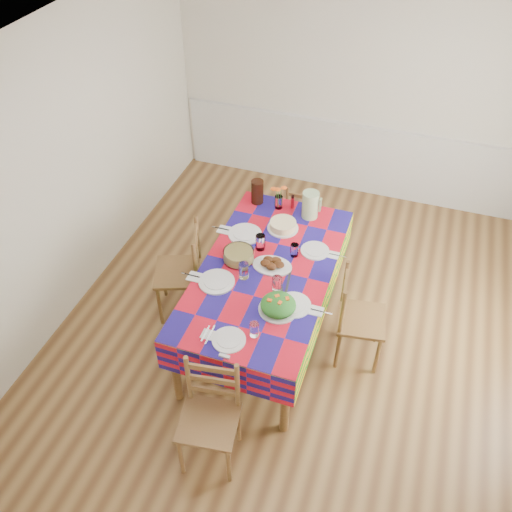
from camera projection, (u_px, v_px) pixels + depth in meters
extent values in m
cube|color=brown|center=(301.00, 330.00, 5.28)|extent=(4.50, 5.00, 0.04)
cube|color=white|center=(325.00, 50.00, 3.45)|extent=(4.50, 5.00, 0.04)
cube|color=beige|center=(367.00, 89.00, 6.14)|extent=(4.50, 0.04, 2.70)
cube|color=beige|center=(68.00, 169.00, 4.91)|extent=(0.04, 5.00, 2.70)
cube|color=silver|center=(361.00, 127.00, 6.41)|extent=(4.41, 0.06, 0.04)
cube|color=silver|center=(356.00, 159.00, 6.72)|extent=(4.41, 0.03, 0.90)
cylinder|color=brown|center=(175.00, 370.00, 4.44)|extent=(0.08, 0.08, 0.77)
cylinder|color=brown|center=(285.00, 402.00, 4.22)|extent=(0.08, 0.08, 0.77)
cylinder|color=brown|center=(252.00, 230.00, 5.79)|extent=(0.08, 0.08, 0.77)
cylinder|color=brown|center=(339.00, 249.00, 5.56)|extent=(0.08, 0.08, 0.77)
cube|color=brown|center=(266.00, 271.00, 4.73)|extent=(1.07, 2.04, 0.04)
cube|color=red|center=(267.00, 269.00, 4.72)|extent=(1.12, 2.09, 0.01)
cube|color=red|center=(208.00, 269.00, 4.96)|extent=(0.01, 2.09, 0.32)
cube|color=red|center=(327.00, 297.00, 4.69)|extent=(0.01, 2.09, 0.32)
cube|color=red|center=(224.00, 374.00, 4.09)|extent=(1.12, 0.01, 0.32)
cube|color=red|center=(298.00, 215.00, 5.56)|extent=(1.12, 0.01, 0.32)
cylinder|color=silver|center=(229.00, 340.00, 4.12)|extent=(0.26, 0.26, 0.01)
cylinder|color=silver|center=(229.00, 339.00, 4.11)|extent=(0.18, 0.18, 0.01)
cylinder|color=white|center=(254.00, 329.00, 4.12)|extent=(0.07, 0.07, 0.13)
cube|color=silver|center=(208.00, 334.00, 4.16)|extent=(0.10, 0.10, 0.01)
cube|color=silver|center=(205.00, 333.00, 4.16)|extent=(0.01, 0.16, 0.00)
cube|color=silver|center=(210.00, 335.00, 4.15)|extent=(0.01, 0.19, 0.00)
cylinder|color=silver|center=(217.00, 282.00, 4.58)|extent=(0.31, 0.31, 0.02)
cylinder|color=silver|center=(217.00, 281.00, 4.58)|extent=(0.22, 0.22, 0.01)
cylinder|color=white|center=(244.00, 271.00, 4.59)|extent=(0.09, 0.09, 0.15)
cube|color=silver|center=(194.00, 277.00, 4.64)|extent=(0.11, 0.11, 0.01)
cube|color=silver|center=(192.00, 276.00, 4.64)|extent=(0.19, 0.01, 0.00)
cube|color=silver|center=(197.00, 277.00, 4.63)|extent=(0.23, 0.01, 0.00)
cylinder|color=silver|center=(245.00, 234.00, 5.05)|extent=(0.32, 0.32, 0.02)
cylinder|color=silver|center=(245.00, 233.00, 5.05)|extent=(0.22, 0.22, 0.01)
cylinder|color=white|center=(260.00, 242.00, 4.86)|extent=(0.09, 0.09, 0.15)
cube|color=silver|center=(224.00, 230.00, 5.11)|extent=(0.12, 0.12, 0.01)
cube|color=silver|center=(222.00, 229.00, 5.11)|extent=(0.20, 0.01, 0.00)
cube|color=silver|center=(226.00, 230.00, 5.10)|extent=(0.23, 0.01, 0.00)
cylinder|color=silver|center=(293.00, 305.00, 4.39)|extent=(0.29, 0.29, 0.01)
cylinder|color=silver|center=(294.00, 304.00, 4.38)|extent=(0.20, 0.20, 0.01)
cylinder|color=white|center=(277.00, 284.00, 4.48)|extent=(0.08, 0.08, 0.14)
cube|color=silver|center=(317.00, 311.00, 4.34)|extent=(0.11, 0.11, 0.01)
cube|color=silver|center=(314.00, 310.00, 4.34)|extent=(0.18, 0.01, 0.00)
cube|color=silver|center=(319.00, 311.00, 4.33)|extent=(0.21, 0.01, 0.00)
cylinder|color=silver|center=(315.00, 251.00, 4.88)|extent=(0.26, 0.26, 0.01)
cylinder|color=silver|center=(315.00, 250.00, 4.87)|extent=(0.18, 0.18, 0.01)
cylinder|color=white|center=(294.00, 250.00, 4.80)|extent=(0.07, 0.07, 0.12)
cube|color=silver|center=(334.00, 255.00, 4.84)|extent=(0.10, 0.10, 0.01)
cube|color=silver|center=(332.00, 254.00, 4.84)|extent=(0.16, 0.01, 0.00)
cube|color=silver|center=(336.00, 255.00, 4.83)|extent=(0.19, 0.01, 0.00)
ellipsoid|color=silver|center=(272.00, 266.00, 4.73)|extent=(0.35, 0.25, 0.02)
ellipsoid|color=black|center=(279.00, 265.00, 4.69)|extent=(0.09, 0.08, 0.05)
ellipsoid|color=black|center=(276.00, 260.00, 4.73)|extent=(0.09, 0.08, 0.05)
ellipsoid|color=black|center=(268.00, 260.00, 4.74)|extent=(0.09, 0.08, 0.05)
ellipsoid|color=black|center=(265.00, 263.00, 4.70)|extent=(0.09, 0.08, 0.05)
ellipsoid|color=black|center=(271.00, 267.00, 4.67)|extent=(0.09, 0.08, 0.05)
cylinder|color=silver|center=(278.00, 309.00, 4.35)|extent=(0.32, 0.32, 0.01)
ellipsoid|color=#134F18|center=(278.00, 305.00, 4.32)|extent=(0.29, 0.29, 0.13)
cube|color=#FF6016|center=(270.00, 300.00, 4.27)|extent=(0.04, 0.03, 0.01)
cube|color=#FF6016|center=(277.00, 296.00, 4.30)|extent=(0.05, 0.04, 0.01)
cube|color=#FF6016|center=(280.00, 303.00, 4.25)|extent=(0.03, 0.04, 0.01)
cube|color=#FF6016|center=(287.00, 298.00, 4.28)|extent=(0.04, 0.05, 0.01)
cylinder|color=white|center=(239.00, 255.00, 4.77)|extent=(0.28, 0.28, 0.10)
cylinder|color=tan|center=(239.00, 255.00, 4.77)|extent=(0.25, 0.25, 0.08)
cylinder|color=silver|center=(283.00, 228.00, 5.12)|extent=(0.30, 0.30, 0.01)
cylinder|color=beige|center=(283.00, 225.00, 5.09)|extent=(0.25, 0.25, 0.07)
cube|color=black|center=(281.00, 282.00, 4.58)|extent=(0.14, 0.33, 0.01)
cube|color=black|center=(288.00, 282.00, 4.59)|extent=(0.07, 0.34, 0.01)
cylinder|color=white|center=(279.00, 202.00, 5.33)|extent=(0.08, 0.08, 0.13)
cylinder|color=#3B7C29|center=(277.00, 198.00, 5.30)|extent=(0.01, 0.01, 0.19)
ellipsoid|color=#FF6016|center=(274.00, 189.00, 5.25)|extent=(0.06, 0.06, 0.02)
cylinder|color=#3B7C29|center=(281.00, 198.00, 5.30)|extent=(0.01, 0.01, 0.19)
ellipsoid|color=#FF6016|center=(284.00, 188.00, 5.23)|extent=(0.06, 0.06, 0.02)
cylinder|color=#3B7C29|center=(278.00, 199.00, 5.29)|extent=(0.01, 0.01, 0.19)
ellipsoid|color=#FF6016|center=(278.00, 189.00, 5.18)|extent=(0.06, 0.06, 0.02)
cylinder|color=red|center=(292.00, 202.00, 5.32)|extent=(0.04, 0.04, 0.15)
cylinder|color=#A5C58B|center=(310.00, 205.00, 5.18)|extent=(0.16, 0.16, 0.27)
cylinder|color=black|center=(257.00, 192.00, 5.36)|extent=(0.12, 0.12, 0.25)
cube|color=silver|center=(224.00, 356.00, 4.00)|extent=(0.08, 0.03, 0.02)
cylinder|color=brown|center=(181.00, 456.00, 4.04)|extent=(0.04, 0.04, 0.46)
cylinder|color=brown|center=(229.00, 465.00, 3.99)|extent=(0.04, 0.04, 0.46)
cylinder|color=brown|center=(193.00, 416.00, 4.30)|extent=(0.04, 0.04, 0.46)
cylinder|color=brown|center=(239.00, 424.00, 4.25)|extent=(0.04, 0.04, 0.46)
cube|color=brown|center=(208.00, 422.00, 3.98)|extent=(0.48, 0.47, 0.03)
cylinder|color=brown|center=(189.00, 379.00, 3.98)|extent=(0.04, 0.04, 0.51)
cylinder|color=brown|center=(237.00, 387.00, 3.93)|extent=(0.04, 0.04, 0.51)
cube|color=brown|center=(214.00, 391.00, 4.02)|extent=(0.37, 0.07, 0.05)
cube|color=brown|center=(213.00, 380.00, 3.93)|extent=(0.37, 0.07, 0.05)
cube|color=brown|center=(212.00, 369.00, 3.85)|extent=(0.37, 0.07, 0.05)
cylinder|color=brown|center=(321.00, 225.00, 6.15)|extent=(0.03, 0.03, 0.40)
cylinder|color=brown|center=(294.00, 219.00, 6.23)|extent=(0.03, 0.03, 0.40)
cylinder|color=brown|center=(314.00, 241.00, 5.94)|extent=(0.03, 0.03, 0.40)
cylinder|color=brown|center=(286.00, 235.00, 6.02)|extent=(0.03, 0.03, 0.40)
cube|color=brown|center=(305.00, 215.00, 5.94)|extent=(0.38, 0.36, 0.03)
cylinder|color=brown|center=(316.00, 211.00, 5.65)|extent=(0.03, 0.03, 0.44)
cylinder|color=brown|center=(287.00, 205.00, 5.73)|extent=(0.03, 0.03, 0.44)
cube|color=brown|center=(301.00, 214.00, 5.75)|extent=(0.32, 0.02, 0.04)
cube|color=brown|center=(302.00, 206.00, 5.67)|extent=(0.32, 0.02, 0.04)
cube|color=brown|center=(302.00, 197.00, 5.60)|extent=(0.32, 0.02, 0.04)
cylinder|color=brown|center=(164.00, 278.00, 5.45)|extent=(0.04, 0.04, 0.48)
cylinder|color=brown|center=(160.00, 306.00, 5.16)|extent=(0.04, 0.04, 0.48)
cylinder|color=brown|center=(200.00, 277.00, 5.46)|extent=(0.04, 0.04, 0.48)
cylinder|color=brown|center=(198.00, 305.00, 5.17)|extent=(0.04, 0.04, 0.48)
cube|color=brown|center=(178.00, 272.00, 5.14)|extent=(0.56, 0.57, 0.03)
cylinder|color=brown|center=(197.00, 238.00, 5.12)|extent=(0.04, 0.04, 0.54)
cylinder|color=brown|center=(195.00, 266.00, 4.83)|extent=(0.04, 0.04, 0.54)
cube|color=brown|center=(197.00, 260.00, 5.04)|extent=(0.16, 0.37, 0.05)
cube|color=brown|center=(196.00, 249.00, 4.95)|extent=(0.16, 0.37, 0.05)
cube|color=brown|center=(195.00, 238.00, 4.86)|extent=(0.16, 0.37, 0.05)
cylinder|color=brown|center=(377.00, 356.00, 4.74)|extent=(0.04, 0.04, 0.46)
cylinder|color=brown|center=(378.00, 325.00, 5.00)|extent=(0.04, 0.04, 0.46)
cylinder|color=brown|center=(338.00, 350.00, 4.78)|extent=(0.04, 0.04, 0.46)
cylinder|color=brown|center=(340.00, 320.00, 5.05)|extent=(0.04, 0.04, 0.46)
cube|color=brown|center=(362.00, 319.00, 4.73)|extent=(0.47, 0.48, 0.03)
cylinder|color=brown|center=(342.00, 314.00, 4.46)|extent=(0.04, 0.04, 0.51)
cylinder|color=brown|center=(345.00, 283.00, 4.73)|extent=(0.04, 0.04, 0.51)
cube|color=brown|center=(342.00, 306.00, 4.66)|extent=(0.07, 0.36, 0.05)
cube|color=brown|center=(344.00, 295.00, 4.58)|extent=(0.07, 0.36, 0.05)
cube|color=brown|center=(346.00, 284.00, 4.49)|extent=(0.07, 0.36, 0.05)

